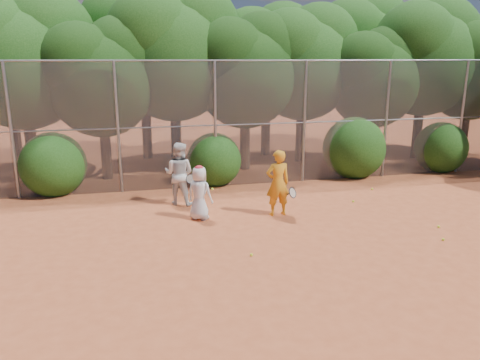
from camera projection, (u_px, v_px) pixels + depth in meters
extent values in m
plane|color=#A34724|center=(312.00, 257.00, 9.91)|extent=(80.00, 80.00, 0.00)
cylinder|color=gray|center=(11.00, 132.00, 13.53)|extent=(0.09, 0.09, 4.00)
cylinder|color=gray|center=(118.00, 128.00, 14.19)|extent=(0.09, 0.09, 4.00)
cylinder|color=gray|center=(215.00, 125.00, 14.84)|extent=(0.09, 0.09, 4.00)
cylinder|color=gray|center=(304.00, 122.00, 15.49)|extent=(0.09, 0.09, 4.00)
cylinder|color=gray|center=(386.00, 120.00, 16.14)|extent=(0.09, 0.09, 4.00)
cylinder|color=gray|center=(462.00, 117.00, 16.80)|extent=(0.09, 0.09, 4.00)
cylinder|color=gray|center=(246.00, 60.00, 14.55)|extent=(20.00, 0.05, 0.05)
cylinder|color=gray|center=(246.00, 124.00, 15.06)|extent=(20.00, 0.04, 0.04)
cube|color=slate|center=(246.00, 124.00, 15.06)|extent=(20.00, 0.02, 4.00)
cylinder|color=black|center=(31.00, 142.00, 16.08)|extent=(0.38, 0.38, 2.52)
sphere|color=#174010|center=(23.00, 69.00, 15.45)|extent=(4.03, 4.03, 4.03)
sphere|color=#174010|center=(47.00, 38.00, 15.75)|extent=(3.23, 3.23, 3.23)
cylinder|color=black|center=(106.00, 148.00, 16.01)|extent=(0.36, 0.36, 2.17)
sphere|color=black|center=(101.00, 85.00, 15.47)|extent=(3.47, 3.47, 3.47)
sphere|color=black|center=(121.00, 58.00, 15.72)|extent=(2.78, 2.78, 2.78)
sphere|color=black|center=(79.00, 63.00, 14.91)|extent=(2.60, 2.60, 2.60)
cylinder|color=black|center=(176.00, 134.00, 17.43)|extent=(0.39, 0.39, 2.66)
sphere|color=#174010|center=(173.00, 62.00, 16.77)|extent=(4.26, 4.26, 4.26)
sphere|color=#174010|center=(195.00, 32.00, 17.08)|extent=(3.40, 3.40, 3.40)
sphere|color=#174010|center=(152.00, 36.00, 16.09)|extent=(3.19, 3.19, 3.19)
cylinder|color=black|center=(245.00, 139.00, 17.46)|extent=(0.37, 0.37, 2.27)
sphere|color=black|center=(245.00, 78.00, 16.89)|extent=(3.64, 3.64, 3.64)
sphere|color=black|center=(262.00, 52.00, 17.16)|extent=(2.91, 2.91, 2.91)
sphere|color=black|center=(229.00, 57.00, 16.31)|extent=(2.73, 2.73, 2.73)
cylinder|color=black|center=(301.00, 131.00, 18.73)|extent=(0.38, 0.38, 2.45)
sphere|color=#174010|center=(303.00, 70.00, 18.12)|extent=(3.92, 3.92, 3.92)
sphere|color=#174010|center=(319.00, 44.00, 18.41)|extent=(3.14, 3.14, 3.14)
sphere|color=#174010|center=(289.00, 49.00, 17.50)|extent=(2.94, 2.94, 2.94)
cylinder|color=black|center=(369.00, 137.00, 18.38)|extent=(0.36, 0.36, 2.10)
sphere|color=black|center=(373.00, 84.00, 17.86)|extent=(3.36, 3.36, 3.36)
sphere|color=black|center=(386.00, 61.00, 18.11)|extent=(2.69, 2.69, 2.69)
sphere|color=black|center=(363.00, 66.00, 17.32)|extent=(2.52, 2.52, 2.52)
cylinder|color=black|center=(418.00, 127.00, 19.43)|extent=(0.39, 0.39, 2.59)
sphere|color=#174010|center=(424.00, 64.00, 18.78)|extent=(4.14, 4.14, 4.14)
sphere|color=#174010|center=(438.00, 38.00, 19.09)|extent=(3.32, 3.32, 3.32)
sphere|color=#174010|center=(414.00, 42.00, 18.12)|extent=(3.11, 3.11, 3.11)
cylinder|color=black|center=(464.00, 130.00, 19.62)|extent=(0.37, 0.37, 2.31)
sphere|color=black|center=(471.00, 74.00, 19.04)|extent=(3.70, 3.70, 3.70)
sphere|color=black|center=(464.00, 56.00, 18.45)|extent=(2.77, 2.77, 2.77)
cylinder|color=black|center=(15.00, 132.00, 18.01)|extent=(0.39, 0.39, 2.62)
sphere|color=#174010|center=(6.00, 63.00, 17.36)|extent=(4.20, 4.20, 4.20)
sphere|color=#174010|center=(30.00, 34.00, 17.67)|extent=(3.36, 3.36, 3.36)
cylinder|color=black|center=(146.00, 125.00, 19.27)|extent=(0.40, 0.40, 2.80)
sphere|color=#174010|center=(143.00, 56.00, 18.57)|extent=(4.48, 4.48, 4.48)
sphere|color=#174010|center=(164.00, 27.00, 18.90)|extent=(3.58, 3.58, 3.58)
sphere|color=#174010|center=(121.00, 32.00, 17.86)|extent=(3.36, 3.36, 3.36)
cylinder|color=black|center=(266.00, 126.00, 20.01)|extent=(0.38, 0.38, 2.52)
sphere|color=#174010|center=(266.00, 66.00, 19.39)|extent=(4.03, 4.03, 4.03)
sphere|color=#174010|center=(283.00, 41.00, 19.69)|extent=(3.23, 3.23, 3.23)
sphere|color=#174010|center=(252.00, 46.00, 18.74)|extent=(3.02, 3.02, 3.02)
cylinder|color=black|center=(356.00, 118.00, 21.53)|extent=(0.40, 0.40, 2.73)
sphere|color=#174010|center=(360.00, 59.00, 20.85)|extent=(4.37, 4.37, 4.37)
sphere|color=#174010|center=(374.00, 34.00, 21.18)|extent=(3.49, 3.49, 3.49)
sphere|color=#174010|center=(348.00, 38.00, 20.16)|extent=(3.28, 3.28, 3.28)
sphere|color=#174010|center=(53.00, 162.00, 14.29)|extent=(2.00, 2.00, 2.00)
sphere|color=#174010|center=(214.00, 157.00, 15.40)|extent=(1.80, 1.80, 1.80)
sphere|color=#174010|center=(354.00, 145.00, 16.44)|extent=(2.20, 2.20, 2.20)
sphere|color=#174010|center=(441.00, 145.00, 17.24)|extent=(1.90, 1.90, 1.90)
imported|color=orange|center=(278.00, 183.00, 12.32)|extent=(0.67, 0.45, 1.77)
torus|color=black|center=(293.00, 193.00, 12.27)|extent=(0.33, 0.30, 0.29)
cylinder|color=black|center=(286.00, 195.00, 12.42)|extent=(0.19, 0.23, 0.14)
imported|color=silver|center=(200.00, 193.00, 12.04)|extent=(0.82, 0.78, 1.41)
ellipsoid|color=red|center=(199.00, 168.00, 11.87)|extent=(0.22, 0.22, 0.13)
sphere|color=#D7EA2A|center=(212.00, 189.00, 11.88)|extent=(0.07, 0.07, 0.07)
imported|color=silver|center=(179.00, 174.00, 13.25)|extent=(1.09, 1.01, 1.79)
torus|color=black|center=(191.00, 179.00, 13.06)|extent=(0.33, 0.23, 0.29)
cylinder|color=black|center=(192.00, 180.00, 13.28)|extent=(0.12, 0.27, 0.14)
sphere|color=#D7EA2A|center=(439.00, 227.00, 11.57)|extent=(0.07, 0.07, 0.07)
sphere|color=#D7EA2A|center=(353.00, 201.00, 13.60)|extent=(0.07, 0.07, 0.07)
sphere|color=#D7EA2A|center=(443.00, 239.00, 10.75)|extent=(0.07, 0.07, 0.07)
sphere|color=#D7EA2A|center=(251.00, 255.00, 9.92)|extent=(0.07, 0.07, 0.07)
sphere|color=#D7EA2A|center=(372.00, 189.00, 14.88)|extent=(0.07, 0.07, 0.07)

